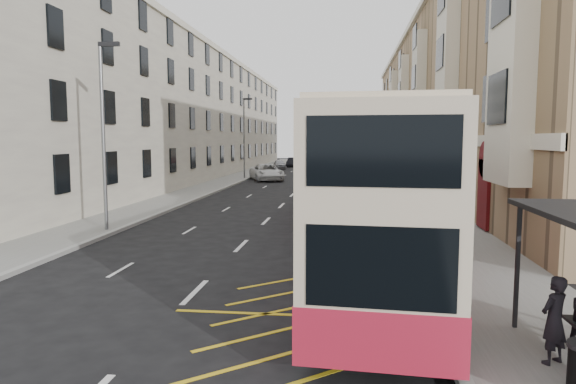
# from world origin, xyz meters

# --- Properties ---
(ground) EXTENTS (200.00, 200.00, 0.00)m
(ground) POSITION_xyz_m (0.00, 0.00, 0.00)
(ground) COLOR black
(ground) RESTS_ON ground
(pavement_right) EXTENTS (4.00, 120.00, 0.15)m
(pavement_right) POSITION_xyz_m (8.00, 30.00, 0.07)
(pavement_right) COLOR slate
(pavement_right) RESTS_ON ground
(pavement_left) EXTENTS (3.00, 120.00, 0.15)m
(pavement_left) POSITION_xyz_m (-7.50, 30.00, 0.07)
(pavement_left) COLOR slate
(pavement_left) RESTS_ON ground
(kerb_right) EXTENTS (0.25, 120.00, 0.15)m
(kerb_right) POSITION_xyz_m (6.00, 30.00, 0.07)
(kerb_right) COLOR #989994
(kerb_right) RESTS_ON ground
(kerb_left) EXTENTS (0.25, 120.00, 0.15)m
(kerb_left) POSITION_xyz_m (-6.00, 30.00, 0.07)
(kerb_left) COLOR #989994
(kerb_left) RESTS_ON ground
(road_markings) EXTENTS (10.00, 110.00, 0.01)m
(road_markings) POSITION_xyz_m (0.00, 45.00, 0.01)
(road_markings) COLOR silver
(road_markings) RESTS_ON ground
(terrace_right) EXTENTS (10.75, 79.00, 15.25)m
(terrace_right) POSITION_xyz_m (14.88, 45.38, 7.52)
(terrace_right) COLOR tan
(terrace_right) RESTS_ON ground
(terrace_left) EXTENTS (9.18, 79.00, 13.25)m
(terrace_left) POSITION_xyz_m (-13.43, 45.50, 6.52)
(terrace_left) COLOR beige
(terrace_left) RESTS_ON ground
(guard_railing) EXTENTS (0.06, 6.56, 1.01)m
(guard_railing) POSITION_xyz_m (6.25, 5.75, 0.86)
(guard_railing) COLOR #B42016
(guard_railing) RESTS_ON pavement_right
(street_lamp_near) EXTENTS (0.93, 0.18, 8.00)m
(street_lamp_near) POSITION_xyz_m (-6.35, 12.00, 4.64)
(street_lamp_near) COLOR slate
(street_lamp_near) RESTS_ON pavement_left
(street_lamp_far) EXTENTS (0.93, 0.18, 8.00)m
(street_lamp_far) POSITION_xyz_m (-6.35, 42.00, 4.64)
(street_lamp_far) COLOR slate
(street_lamp_far) RESTS_ON pavement_left
(double_decker_front) EXTENTS (3.67, 12.29, 4.83)m
(double_decker_front) POSITION_xyz_m (5.00, 4.95, 2.46)
(double_decker_front) COLOR beige
(double_decker_front) RESTS_ON ground
(double_decker_rear) EXTENTS (3.49, 11.27, 4.42)m
(double_decker_rear) POSITION_xyz_m (3.41, 17.12, 2.25)
(double_decker_rear) COLOR beige
(double_decker_rear) RESTS_ON ground
(pedestrian_near) EXTENTS (0.69, 0.64, 1.57)m
(pedestrian_near) POSITION_xyz_m (7.65, 0.16, 0.94)
(pedestrian_near) COLOR black
(pedestrian_near) RESTS_ON pavement_right
(pedestrian_far) EXTENTS (1.06, 0.65, 1.69)m
(pedestrian_far) POSITION_xyz_m (6.66, 7.04, 1.00)
(pedestrian_far) COLOR black
(pedestrian_far) RESTS_ON pavement_right
(white_van) EXTENTS (4.51, 6.40, 1.62)m
(white_van) POSITION_xyz_m (-3.93, 40.82, 0.81)
(white_van) COLOR silver
(white_van) RESTS_ON ground
(car_silver) EXTENTS (2.28, 3.99, 1.28)m
(car_silver) POSITION_xyz_m (-5.20, 59.84, 0.64)
(car_silver) COLOR #A5A6AC
(car_silver) RESTS_ON ground
(car_dark) EXTENTS (1.60, 4.17, 1.35)m
(car_dark) POSITION_xyz_m (-4.01, 65.98, 0.68)
(car_dark) COLOR black
(car_dark) RESTS_ON ground
(car_red) EXTENTS (2.30, 4.59, 1.28)m
(car_red) POSITION_xyz_m (4.92, 66.23, 0.64)
(car_red) COLOR #8F040B
(car_red) RESTS_ON ground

